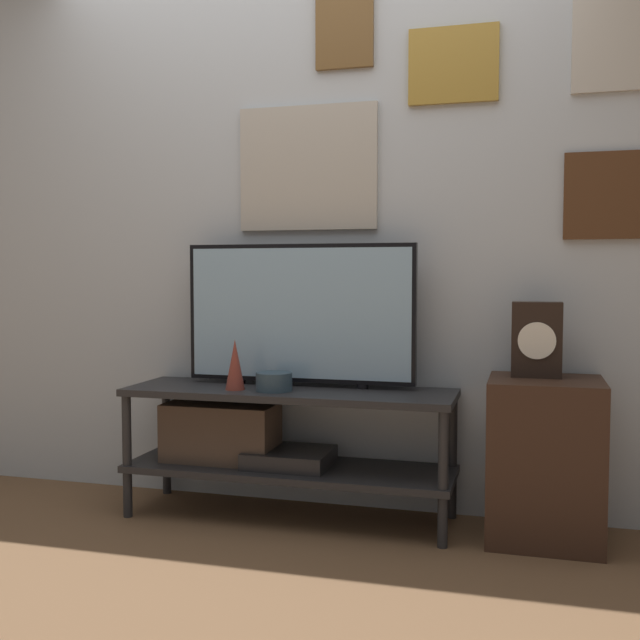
# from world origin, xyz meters

# --- Properties ---
(ground_plane) EXTENTS (12.00, 12.00, 0.00)m
(ground_plane) POSITION_xyz_m (0.00, 0.00, 0.00)
(ground_plane) COLOR brown
(wall_back) EXTENTS (6.40, 0.08, 2.70)m
(wall_back) POSITION_xyz_m (0.01, 0.52, 1.36)
(wall_back) COLOR #B2BCC6
(wall_back) RESTS_ON ground_plane
(media_console) EXTENTS (1.43, 0.43, 0.57)m
(media_console) POSITION_xyz_m (-0.12, 0.25, 0.36)
(media_console) COLOR #232326
(media_console) RESTS_ON ground_plane
(television) EXTENTS (1.04, 0.05, 0.63)m
(television) POSITION_xyz_m (0.02, 0.35, 0.89)
(television) COLOR black
(television) RESTS_ON media_console
(vase_slim_bronze) EXTENTS (0.08, 0.08, 0.22)m
(vase_slim_bronze) POSITION_xyz_m (-0.22, 0.18, 0.67)
(vase_slim_bronze) COLOR brown
(vase_slim_bronze) RESTS_ON media_console
(vase_wide_bowl) EXTENTS (0.16, 0.16, 0.08)m
(vase_wide_bowl) POSITION_xyz_m (-0.05, 0.19, 0.60)
(vase_wide_bowl) COLOR #2D4251
(vase_wide_bowl) RESTS_ON media_console
(side_table) EXTENTS (0.44, 0.41, 0.65)m
(side_table) POSITION_xyz_m (1.06, 0.27, 0.32)
(side_table) COLOR #382319
(side_table) RESTS_ON ground_plane
(mantel_clock) EXTENTS (0.20, 0.11, 0.30)m
(mantel_clock) POSITION_xyz_m (1.03, 0.32, 0.80)
(mantel_clock) COLOR black
(mantel_clock) RESTS_ON side_table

